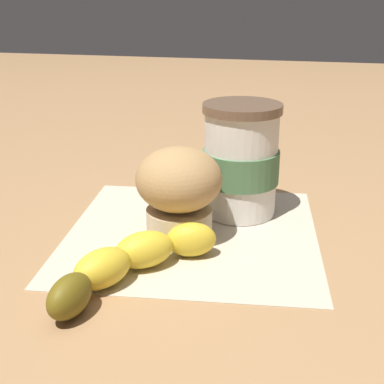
% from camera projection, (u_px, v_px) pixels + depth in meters
% --- Properties ---
extents(ground_plane, '(3.00, 3.00, 0.00)m').
position_uv_depth(ground_plane, '(192.00, 233.00, 0.58)').
color(ground_plane, '#A87C51').
extents(paper_napkin, '(0.30, 0.30, 0.00)m').
position_uv_depth(paper_napkin, '(192.00, 233.00, 0.58)').
color(paper_napkin, beige).
rests_on(paper_napkin, ground_plane).
extents(coffee_cup, '(0.09, 0.09, 0.13)m').
position_uv_depth(coffee_cup, '(241.00, 161.00, 0.61)').
color(coffee_cup, silver).
rests_on(coffee_cup, paper_napkin).
extents(muffin, '(0.09, 0.09, 0.10)m').
position_uv_depth(muffin, '(179.00, 189.00, 0.55)').
color(muffin, beige).
rests_on(muffin, paper_napkin).
extents(banana, '(0.17, 0.12, 0.04)m').
position_uv_depth(banana, '(129.00, 261.00, 0.48)').
color(banana, gold).
rests_on(banana, paper_napkin).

